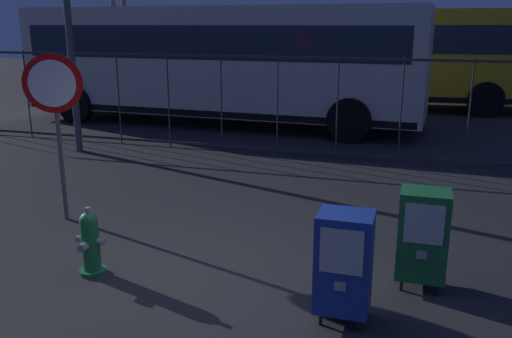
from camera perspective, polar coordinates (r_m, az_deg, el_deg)
ground_plane at (r=5.82m, az=-6.42°, el=-11.36°), size 60.00×60.00×0.00m
fire_hydrant at (r=5.99m, az=-17.16°, el=-7.50°), size 0.33×0.31×0.75m
newspaper_box_primary at (r=5.62m, az=17.27°, el=-6.62°), size 0.48×0.42×1.02m
newspaper_box_secondary at (r=4.84m, az=9.32°, el=-9.69°), size 0.48×0.42×1.02m
stop_sign at (r=7.45m, az=-20.56°, el=6.59°), size 0.71×0.31×2.23m
fence_barrier at (r=10.71m, az=5.42°, el=6.67°), size 18.03×0.04×2.00m
bus_near at (r=14.34m, az=-3.91°, el=11.61°), size 10.61×3.17×3.00m
bus_far at (r=17.62m, az=10.81°, el=12.05°), size 10.67×3.46×3.00m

